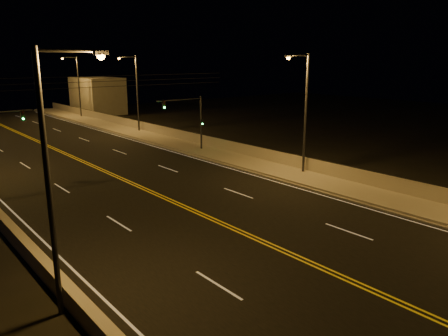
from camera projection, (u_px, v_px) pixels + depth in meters
road at (180, 205)px, 27.81m from camera, size 18.00×120.00×0.02m
sidewalk at (294, 175)px, 34.44m from camera, size 3.60×120.00×0.30m
curb at (277, 180)px, 33.31m from camera, size 0.14×120.00×0.15m
parapet_wall at (308, 164)px, 35.30m from camera, size 0.30×120.00×1.00m
jersey_barrier at (17, 237)px, 21.70m from camera, size 0.45×120.00×0.83m
distant_building_right at (97, 96)px, 74.32m from camera, size 6.00×10.00×6.02m
parapet_rail at (308, 157)px, 35.18m from camera, size 0.06×120.00×0.06m
lane_markings at (181, 205)px, 27.75m from camera, size 17.32×116.00×0.00m
streetlight_1 at (304, 107)px, 33.55m from camera, size 2.55×0.28×9.46m
streetlight_2 at (135, 89)px, 53.61m from camera, size 2.55×0.28×9.46m
streetlight_3 at (77, 83)px, 67.60m from camera, size 2.55×0.28×9.46m
streetlight_4 at (55, 168)px, 14.81m from camera, size 2.55×0.28×9.46m
traffic_signal_right at (192, 117)px, 42.43m from camera, size 5.11×0.31×5.51m
overhead_wires at (107, 81)px, 33.13m from camera, size 22.00×0.03×0.83m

